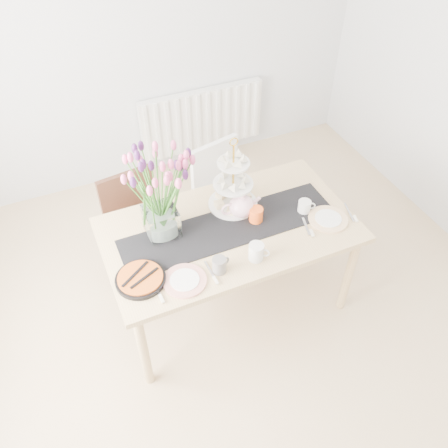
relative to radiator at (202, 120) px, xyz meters
name	(u,v)px	position (x,y,z in m)	size (l,w,h in m)	color
room_shell	(268,210)	(-0.50, -2.19, 0.85)	(4.50, 4.50, 4.50)	tan
radiator	(202,120)	(0.00, 0.00, 0.00)	(1.20, 0.08, 0.60)	white
dining_table	(229,236)	(-0.49, -1.72, 0.22)	(1.60, 0.90, 0.75)	tan
chair_brown	(136,219)	(-0.96, -1.11, 0.03)	(0.46, 0.46, 0.83)	#391E14
chair_white	(223,188)	(-0.24, -1.05, 0.04)	(0.50, 0.50, 0.85)	silver
table_runner	(230,227)	(-0.49, -1.72, 0.30)	(1.40, 0.35, 0.01)	black
tulip_vase	(157,184)	(-0.89, -1.59, 0.69)	(0.71, 0.71, 0.61)	silver
cake_stand	(233,189)	(-0.38, -1.53, 0.44)	(0.33, 0.33, 0.48)	gold
teapot	(241,206)	(-0.37, -1.64, 0.38)	(0.26, 0.21, 0.17)	white
cream_jug	(304,207)	(0.02, -1.78, 0.34)	(0.08, 0.08, 0.08)	silver
tart_tin	(140,279)	(-1.13, -1.91, 0.32)	(0.29, 0.29, 0.04)	black
mug_grey	(219,265)	(-0.69, -2.02, 0.35)	(0.08, 0.08, 0.10)	slate
mug_white	(256,252)	(-0.45, -2.02, 0.35)	(0.09, 0.09, 0.11)	silver
mug_orange	(256,215)	(-0.31, -1.73, 0.35)	(0.09, 0.09, 0.10)	#FF5D1C
plate_left	(185,281)	(-0.90, -2.01, 0.31)	(0.25, 0.25, 0.01)	silver
plate_right	(328,219)	(0.12, -1.91, 0.31)	(0.26, 0.26, 0.01)	white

